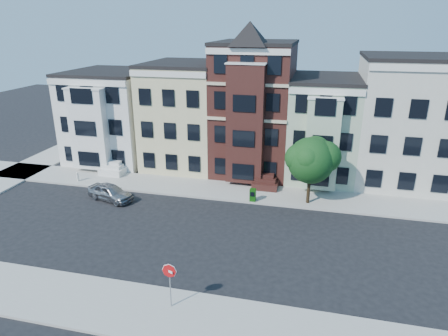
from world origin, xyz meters
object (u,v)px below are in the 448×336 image
(fire_hydrant, at_px, (78,177))
(stop_sign, at_px, (170,283))
(newspaper_box, at_px, (253,195))
(parked_car, at_px, (110,192))
(street_tree, at_px, (311,163))

(fire_hydrant, bearing_deg, stop_sign, -44.62)
(newspaper_box, distance_m, stop_sign, 13.85)
(parked_car, xyz_separation_m, newspaper_box, (11.54, 2.23, -0.02))
(street_tree, bearing_deg, parked_car, -169.50)
(newspaper_box, distance_m, fire_hydrant, 16.37)
(fire_hydrant, relative_size, stop_sign, 0.24)
(parked_car, xyz_separation_m, stop_sign, (9.62, -11.46, 0.88))
(parked_car, distance_m, fire_hydrant, 5.59)
(newspaper_box, bearing_deg, street_tree, 11.42)
(street_tree, distance_m, parked_car, 16.43)
(street_tree, height_order, stop_sign, street_tree)
(parked_car, relative_size, newspaper_box, 3.88)
(newspaper_box, relative_size, stop_sign, 0.37)
(newspaper_box, height_order, stop_sign, stop_sign)
(parked_car, distance_m, newspaper_box, 11.75)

